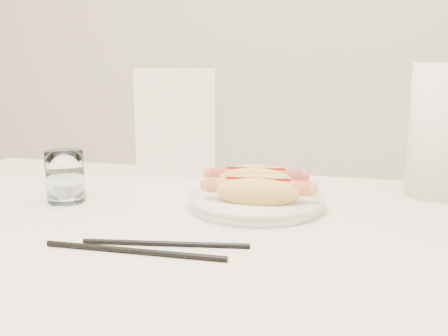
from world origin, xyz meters
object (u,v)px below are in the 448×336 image
(water_glass, at_px, (65,176))
(napkin_box, at_px, (179,122))
(hotdog_right, at_px, (258,191))
(plate, at_px, (256,203))
(paper_towel_roll, at_px, (440,131))
(hotdog_left, at_px, (256,179))
(table, at_px, (170,260))

(water_glass, height_order, napkin_box, napkin_box)
(hotdog_right, relative_size, water_glass, 1.83)
(hotdog_right, height_order, napkin_box, napkin_box)
(plate, xyz_separation_m, hotdog_right, (0.01, -0.04, 0.03))
(paper_towel_roll, bearing_deg, hotdog_left, -157.95)
(table, relative_size, water_glass, 13.19)
(hotdog_left, relative_size, paper_towel_roll, 0.68)
(plate, bearing_deg, table, -132.01)
(plate, distance_m, hotdog_left, 0.05)
(hotdog_left, bearing_deg, paper_towel_roll, 14.80)
(hotdog_left, bearing_deg, table, -128.40)
(plate, bearing_deg, hotdog_right, -72.55)
(water_glass, height_order, paper_towel_roll, paper_towel_roll)
(plate, bearing_deg, napkin_box, 134.10)
(hotdog_left, bearing_deg, napkin_box, 131.60)
(hotdog_right, bearing_deg, plate, 101.34)
(table, xyz_separation_m, hotdog_right, (0.12, 0.08, 0.10))
(plate, height_order, water_glass, water_glass)
(plate, relative_size, hotdog_right, 1.35)
(hotdog_right, relative_size, paper_towel_roll, 0.69)
(hotdog_right, bearing_deg, hotdog_left, 98.58)
(table, height_order, napkin_box, napkin_box)
(table, distance_m, napkin_box, 0.41)
(water_glass, relative_size, paper_towel_roll, 0.38)
(napkin_box, height_order, paper_towel_roll, paper_towel_roll)
(hotdog_left, distance_m, water_glass, 0.34)
(paper_towel_roll, bearing_deg, napkin_box, 173.32)
(table, height_order, hotdog_left, hotdog_left)
(plate, xyz_separation_m, napkin_box, (-0.22, 0.23, 0.10))
(table, xyz_separation_m, napkin_box, (-0.11, 0.35, 0.17))
(plate, xyz_separation_m, hotdog_left, (-0.01, 0.04, 0.03))
(hotdog_right, xyz_separation_m, paper_towel_roll, (0.29, 0.21, 0.08))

